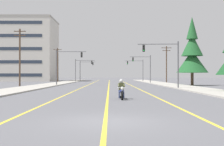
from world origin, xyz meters
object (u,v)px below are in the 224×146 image
Objects in this scene: traffic_signal_near_left at (65,62)px; utility_pole_left_near at (20,55)px; traffic_signal_near_right at (166,57)px; traffic_signal_mid_left at (81,67)px; utility_pole_left_far at (57,64)px; traffic_signal_far_right at (138,67)px; utility_pole_right_far at (166,63)px; traffic_signal_mid_right at (144,65)px; conifer_tree_right_verge_far at (192,54)px; motorcycle_with_rider at (121,91)px; apartment_building_far_left_block at (11,50)px; traffic_signal_far_left at (84,68)px.

utility_pole_left_near is (-6.71, -3.63, 0.81)m from traffic_signal_near_left.
traffic_signal_mid_left is (-15.24, 41.68, -0.00)m from traffic_signal_near_right.
utility_pole_left_far reaches higher than traffic_signal_near_left.
traffic_signal_far_right is at bearing 57.80° from utility_pole_left_near.
traffic_signal_mid_left is 15.90m from traffic_signal_far_right.
utility_pole_left_near reaches higher than utility_pole_right_far.
traffic_signal_far_right is 0.71× the size of utility_pole_left_far.
traffic_signal_mid_right is 28.21m from utility_pole_left_near.
traffic_signal_far_right is 22.58m from utility_pole_left_far.
utility_pole_left_far is at bearing -160.37° from traffic_signal_far_right.
traffic_signal_near_right is 1.00× the size of traffic_signal_near_left.
utility_pole_right_far is (21.08, 18.15, 0.56)m from traffic_signal_near_left.
utility_pole_left_far is at bearing 138.74° from conifer_tree_right_verge_far.
utility_pole_right_far is (27.79, 21.78, -0.26)m from utility_pole_left_near.
traffic_signal_near_left is 0.71× the size of utility_pole_left_far.
apartment_building_far_left_block is at bearing 114.57° from motorcycle_with_rider.
utility_pole_left_far is at bearing 119.65° from traffic_signal_near_right.
traffic_signal_mid_right is at bearing -44.88° from traffic_signal_mid_left.
traffic_signal_near_left is at bearing 28.41° from utility_pole_left_near.
apartment_building_far_left_block reaches higher than traffic_signal_near_left.
traffic_signal_far_right reaches higher than motorcycle_with_rider.
traffic_signal_far_left is 42.56m from utility_pole_left_near.
traffic_signal_far_left is at bearing 97.25° from motorcycle_with_rider.
traffic_signal_near_right is 23.51m from utility_pole_left_near.
motorcycle_with_rider is at bearing -96.57° from traffic_signal_far_right.
traffic_signal_near_right is at bearing -60.35° from utility_pole_left_far.
traffic_signal_mid_right is 0.67× the size of utility_pole_left_near.
motorcycle_with_rider is 0.35× the size of traffic_signal_near_left.
utility_pole_right_far reaches higher than traffic_signal_far_left.
traffic_signal_mid_left is at bearing 90.27° from traffic_signal_near_left.
conifer_tree_right_verge_far reaches higher than traffic_signal_mid_left.
traffic_signal_near_left is at bearing 179.78° from conifer_tree_right_verge_far.
motorcycle_with_rider is 61.27m from traffic_signal_far_right.
traffic_signal_mid_left is 9.06m from traffic_signal_far_left.
traffic_signal_near_right and traffic_signal_mid_left have the same top height.
traffic_signal_near_right reaches higher than motorcycle_with_rider.
traffic_signal_near_right is 19.50m from traffic_signal_near_left.
motorcycle_with_rider is 32.25m from conifer_tree_right_verge_far.
utility_pole_left_near is 1.05× the size of utility_pole_left_far.
utility_pole_right_far is (5.50, -13.62, 0.56)m from traffic_signal_far_right.
traffic_signal_near_left and traffic_signal_far_right have the same top height.
conifer_tree_right_verge_far is (27.66, -24.27, 0.89)m from utility_pole_left_far.
apartment_building_far_left_block reaches higher than utility_pole_right_far.
apartment_building_far_left_block reaches higher than traffic_signal_mid_left.
traffic_signal_near_right and traffic_signal_far_right have the same top height.
conifer_tree_right_verge_far is at bearing -60.25° from traffic_signal_far_left.
utility_pole_right_far is at bearing -67.99° from traffic_signal_far_right.
traffic_signal_near_right is 1.00× the size of traffic_signal_far_left.
motorcycle_with_rider is at bearing -58.93° from utility_pole_left_near.
motorcycle_with_rider is 74.94m from apartment_building_far_left_block.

